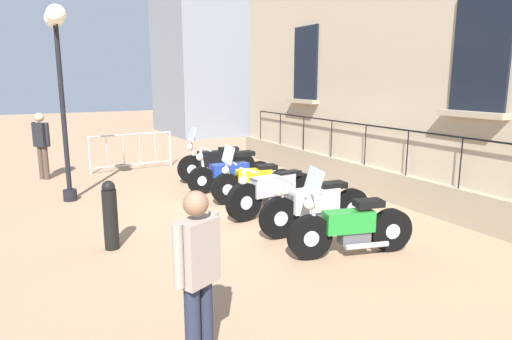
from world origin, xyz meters
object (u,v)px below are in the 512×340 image
(pedestrian_standing, at_px, (198,271))
(motorcycle_yellow, at_px, (254,182))
(motorcycle_green, at_px, (350,228))
(pedestrian_walking, at_px, (42,142))
(motorcycle_silver, at_px, (275,192))
(motorcycle_white, at_px, (316,207))
(bollard, at_px, (110,215))
(lamppost, at_px, (58,51))
(motorcycle_blue, at_px, (231,173))
(motorcycle_black, at_px, (216,163))
(crowd_barrier, at_px, (132,150))

(pedestrian_standing, bearing_deg, motorcycle_yellow, -122.54)
(motorcycle_green, height_order, pedestrian_walking, pedestrian_walking)
(motorcycle_silver, distance_m, motorcycle_white, 1.23)
(motorcycle_white, relative_size, bollard, 1.96)
(motorcycle_yellow, distance_m, lamppost, 4.78)
(motorcycle_green, height_order, lamppost, lamppost)
(lamppost, height_order, pedestrian_standing, lamppost)
(motorcycle_green, height_order, bollard, motorcycle_green)
(motorcycle_green, bearing_deg, motorcycle_white, -97.36)
(motorcycle_yellow, distance_m, bollard, 3.48)
(motorcycle_white, relative_size, pedestrian_walking, 1.22)
(motorcycle_white, bearing_deg, motorcycle_yellow, -90.01)
(motorcycle_silver, relative_size, lamppost, 0.54)
(motorcycle_white, bearing_deg, motorcycle_blue, -89.38)
(bollard, distance_m, pedestrian_standing, 3.35)
(motorcycle_black, bearing_deg, motorcycle_yellow, 89.05)
(motorcycle_blue, distance_m, pedestrian_walking, 5.10)
(crowd_barrier, xyz_separation_m, pedestrian_walking, (2.30, 0.16, 0.41))
(motorcycle_yellow, distance_m, motorcycle_white, 2.24)
(motorcycle_silver, bearing_deg, bollard, 7.13)
(motorcycle_yellow, relative_size, lamppost, 0.49)
(motorcycle_blue, height_order, motorcycle_silver, motorcycle_blue)
(motorcycle_yellow, bearing_deg, pedestrian_standing, 57.46)
(motorcycle_yellow, xyz_separation_m, motorcycle_green, (0.14, 3.28, 0.01))
(motorcycle_silver, xyz_separation_m, lamppost, (3.38, -2.90, 2.67))
(motorcycle_yellow, xyz_separation_m, bollard, (3.19, 1.40, 0.12))
(lamppost, bearing_deg, pedestrian_walking, -81.83)
(crowd_barrier, bearing_deg, lamppost, 54.83)
(motorcycle_silver, distance_m, pedestrian_walking, 6.66)
(motorcycle_green, bearing_deg, motorcycle_yellow, -92.36)
(motorcycle_black, distance_m, motorcycle_yellow, 2.17)
(motorcycle_silver, bearing_deg, crowd_barrier, -75.59)
(pedestrian_standing, bearing_deg, pedestrian_walking, -84.86)
(motorcycle_white, height_order, crowd_barrier, crowd_barrier)
(motorcycle_green, distance_m, pedestrian_walking, 8.61)
(motorcycle_black, height_order, motorcycle_green, motorcycle_black)
(crowd_barrier, distance_m, pedestrian_standing, 9.47)
(motorcycle_black, height_order, bollard, motorcycle_black)
(motorcycle_blue, relative_size, motorcycle_yellow, 1.11)
(bollard, relative_size, pedestrian_walking, 0.62)
(motorcycle_blue, relative_size, pedestrian_standing, 1.30)
(crowd_barrier, bearing_deg, motorcycle_silver, 104.41)
(crowd_barrier, relative_size, bollard, 2.20)
(motorcycle_silver, height_order, motorcycle_white, motorcycle_white)
(motorcycle_white, xyz_separation_m, pedestrian_walking, (3.84, -6.71, 0.53))
(motorcycle_blue, xyz_separation_m, motorcycle_silver, (0.05, 2.12, 0.01))
(motorcycle_black, bearing_deg, lamppost, 4.67)
(lamppost, distance_m, pedestrian_walking, 3.36)
(motorcycle_blue, distance_m, pedestrian_standing, 6.57)
(motorcycle_silver, relative_size, bollard, 2.00)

